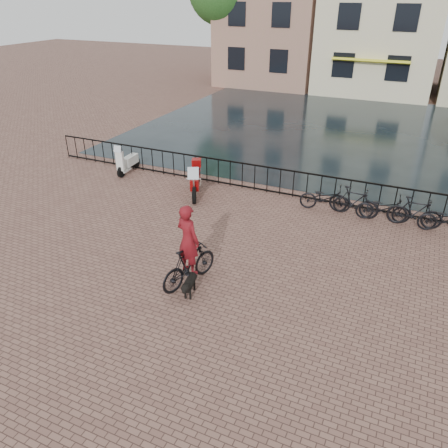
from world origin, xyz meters
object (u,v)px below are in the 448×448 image
at_px(cyclist, 189,250).
at_px(scooter, 128,157).
at_px(motorcycle, 195,177).
at_px(dog, 190,285).

xyz_separation_m(cyclist, scooter, (-6.00, 5.84, -0.30)).
distance_m(cyclist, motorcycle, 5.56).
bearing_deg(motorcycle, cyclist, -87.84).
xyz_separation_m(motorcycle, scooter, (-3.57, 0.85, -0.03)).
bearing_deg(dog, motorcycle, 103.77).
bearing_deg(dog, scooter, 122.42).
bearing_deg(dog, cyclist, 106.25).
height_order(dog, scooter, scooter).
height_order(dog, motorcycle, motorcycle).
bearing_deg(cyclist, dog, 136.46).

